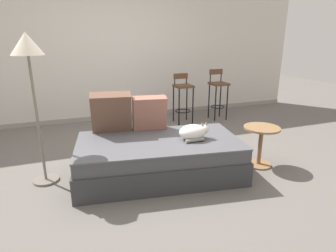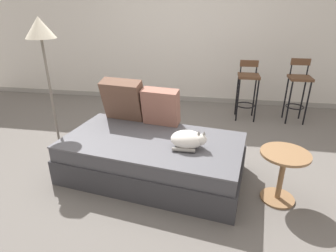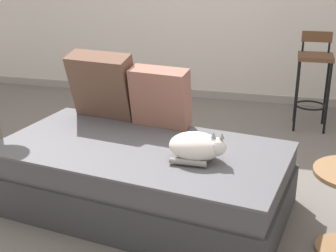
% 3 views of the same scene
% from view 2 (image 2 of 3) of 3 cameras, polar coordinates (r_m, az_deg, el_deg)
% --- Properties ---
extents(ground_plane, '(16.00, 16.00, 0.00)m').
position_cam_2_polar(ground_plane, '(3.47, -1.64, -6.28)').
color(ground_plane, '#66605B').
rests_on(ground_plane, ground).
extents(wall_back_panel, '(8.00, 0.10, 2.60)m').
position_cam_2_polar(wall_back_panel, '(5.24, 3.14, 18.99)').
color(wall_back_panel, silver).
rests_on(wall_back_panel, ground).
extents(wall_baseboard_trim, '(8.00, 0.02, 0.09)m').
position_cam_2_polar(wall_baseboard_trim, '(5.44, 2.78, 5.66)').
color(wall_baseboard_trim, gray).
rests_on(wall_baseboard_trim, ground).
extents(couch, '(2.00, 1.28, 0.44)m').
position_cam_2_polar(couch, '(3.02, -3.14, -6.38)').
color(couch, '#353539').
rests_on(couch, ground).
extents(throw_pillow_corner, '(0.52, 0.36, 0.51)m').
position_cam_2_polar(throw_pillow_corner, '(3.36, -9.03, 5.32)').
color(throw_pillow_corner, brown).
rests_on(throw_pillow_corner, couch).
extents(throw_pillow_middle, '(0.44, 0.28, 0.43)m').
position_cam_2_polar(throw_pillow_middle, '(3.19, -1.47, 3.94)').
color(throw_pillow_middle, '#936051').
rests_on(throw_pillow_middle, couch).
extents(cat, '(0.35, 0.25, 0.20)m').
position_cam_2_polar(cat, '(2.73, 4.14, -2.76)').
color(cat, white).
rests_on(cat, couch).
extents(bar_stool_near_window, '(0.32, 0.32, 0.92)m').
position_cam_2_polar(bar_stool_near_window, '(4.61, 15.88, 8.09)').
color(bar_stool_near_window, black).
rests_on(bar_stool_near_window, ground).
extents(bar_stool_by_doorway, '(0.32, 0.32, 0.97)m').
position_cam_2_polar(bar_stool_by_doorway, '(4.75, 24.97, 7.45)').
color(bar_stool_by_doorway, black).
rests_on(bar_stool_by_doorway, ground).
extents(side_table, '(0.44, 0.44, 0.51)m').
position_cam_2_polar(side_table, '(2.81, 22.24, -8.20)').
color(side_table, olive).
rests_on(side_table, ground).
extents(floor_lamp, '(0.32, 0.32, 1.61)m').
position_cam_2_polar(floor_lamp, '(3.41, -24.25, 15.36)').
color(floor_lamp, slate).
rests_on(floor_lamp, ground).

